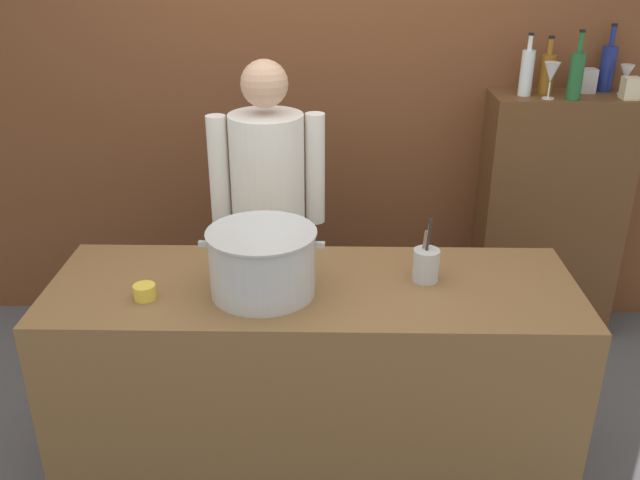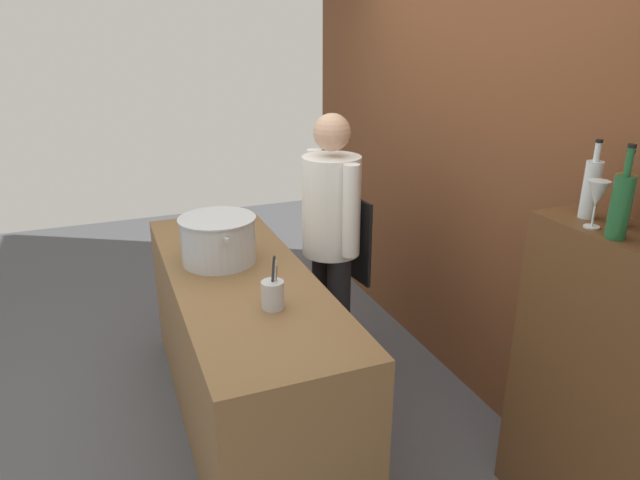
# 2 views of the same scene
# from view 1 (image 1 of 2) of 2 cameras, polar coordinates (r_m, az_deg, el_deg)

# --- Properties ---
(ground_plane) EXTENTS (8.00, 8.00, 0.00)m
(ground_plane) POSITION_cam_1_polar(r_m,az_deg,el_deg) (3.21, -0.52, -17.98)
(ground_plane) COLOR #4C4C51
(brick_back_panel) EXTENTS (4.40, 0.10, 3.00)m
(brick_back_panel) POSITION_cam_1_polar(r_m,az_deg,el_deg) (3.82, -0.02, 14.46)
(brick_back_panel) COLOR brown
(brick_back_panel) RESTS_ON ground_plane
(prep_counter) EXTENTS (2.07, 0.70, 0.90)m
(prep_counter) POSITION_cam_1_polar(r_m,az_deg,el_deg) (2.93, -0.55, -11.48)
(prep_counter) COLOR brown
(prep_counter) RESTS_ON ground_plane
(bar_cabinet) EXTENTS (0.76, 0.32, 1.38)m
(bar_cabinet) POSITION_cam_1_polar(r_m,az_deg,el_deg) (4.04, 18.48, 1.74)
(bar_cabinet) COLOR brown
(bar_cabinet) RESTS_ON ground_plane
(chef) EXTENTS (0.53, 0.37, 1.66)m
(chef) POSITION_cam_1_polar(r_m,az_deg,el_deg) (3.23, -4.30, 2.56)
(chef) COLOR black
(chef) RESTS_ON ground_plane
(stockpot_large) EXTENTS (0.47, 0.42, 0.25)m
(stockpot_large) POSITION_cam_1_polar(r_m,az_deg,el_deg) (2.58, -4.82, -1.84)
(stockpot_large) COLOR #B7BABF
(stockpot_large) RESTS_ON prep_counter
(utensil_crock) EXTENTS (0.10, 0.10, 0.26)m
(utensil_crock) POSITION_cam_1_polar(r_m,az_deg,el_deg) (2.72, 8.81, -2.00)
(utensil_crock) COLOR #B7BABF
(utensil_crock) RESTS_ON prep_counter
(butter_jar) EXTENTS (0.08, 0.08, 0.06)m
(butter_jar) POSITION_cam_1_polar(r_m,az_deg,el_deg) (2.65, -14.39, -4.21)
(butter_jar) COLOR yellow
(butter_jar) RESTS_ON prep_counter
(wine_bottle_green) EXTENTS (0.07, 0.07, 0.34)m
(wine_bottle_green) POSITION_cam_1_polar(r_m,az_deg,el_deg) (3.71, 20.53, 12.77)
(wine_bottle_green) COLOR #1E592D
(wine_bottle_green) RESTS_ON bar_cabinet
(wine_bottle_clear) EXTENTS (0.07, 0.07, 0.31)m
(wine_bottle_clear) POSITION_cam_1_polar(r_m,az_deg,el_deg) (3.74, 16.83, 13.27)
(wine_bottle_clear) COLOR silver
(wine_bottle_clear) RESTS_ON bar_cabinet
(wine_bottle_amber) EXTENTS (0.08, 0.08, 0.29)m
(wine_bottle_amber) POSITION_cam_1_polar(r_m,az_deg,el_deg) (3.81, 18.37, 13.06)
(wine_bottle_amber) COLOR #8C5919
(wine_bottle_amber) RESTS_ON bar_cabinet
(wine_bottle_cobalt) EXTENTS (0.08, 0.08, 0.34)m
(wine_bottle_cobalt) POSITION_cam_1_polar(r_m,az_deg,el_deg) (3.98, 22.81, 13.13)
(wine_bottle_cobalt) COLOR navy
(wine_bottle_cobalt) RESTS_ON bar_cabinet
(wine_glass_wide) EXTENTS (0.07, 0.07, 0.15)m
(wine_glass_wide) POSITION_cam_1_polar(r_m,az_deg,el_deg) (3.94, 24.14, 12.51)
(wine_glass_wide) COLOR silver
(wine_glass_wide) RESTS_ON bar_cabinet
(wine_glass_short) EXTENTS (0.08, 0.08, 0.18)m
(wine_glass_short) POSITION_cam_1_polar(r_m,az_deg,el_deg) (3.69, 18.69, 13.01)
(wine_glass_short) COLOR silver
(wine_glass_short) RESTS_ON bar_cabinet
(spice_tin_cream) EXTENTS (0.08, 0.08, 0.11)m
(spice_tin_cream) POSITION_cam_1_polar(r_m,az_deg,el_deg) (3.85, 24.43, 11.43)
(spice_tin_cream) COLOR beige
(spice_tin_cream) RESTS_ON bar_cabinet
(spice_tin_silver) EXTENTS (0.08, 0.08, 0.12)m
(spice_tin_silver) POSITION_cam_1_polar(r_m,az_deg,el_deg) (3.92, 21.38, 12.25)
(spice_tin_silver) COLOR #B2B2B7
(spice_tin_silver) RESTS_ON bar_cabinet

